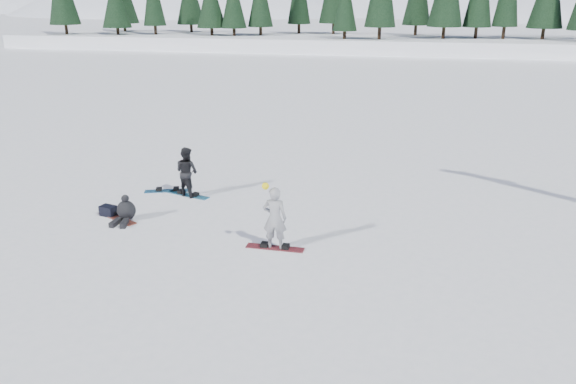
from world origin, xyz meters
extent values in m
plane|color=white|center=(0.00, 0.00, 0.00)|extent=(420.00, 420.00, 0.00)
cube|color=white|center=(0.00, 55.00, -1.00)|extent=(90.00, 14.00, 5.00)
ellipsoid|color=white|center=(-70.00, 170.00, -13.61)|extent=(143.00, 110.00, 49.50)
ellipsoid|color=white|center=(20.00, 200.00, -14.63)|extent=(182.00, 140.00, 53.20)
ellipsoid|color=white|center=(-140.00, 210.00, -14.30)|extent=(169.00, 130.00, 52.00)
cone|color=black|center=(-38.00, 55.00, 5.25)|extent=(3.20, 3.20, 7.50)
cone|color=black|center=(-34.55, 55.00, 5.25)|extent=(3.20, 3.20, 7.50)
cone|color=black|center=(-31.09, 55.00, 5.25)|extent=(3.20, 3.20, 7.50)
cone|color=black|center=(-27.64, 55.00, 5.25)|extent=(3.20, 3.20, 7.50)
cone|color=black|center=(-24.18, 55.00, 5.25)|extent=(3.20, 3.20, 7.50)
cone|color=black|center=(-20.73, 55.00, 5.25)|extent=(3.20, 3.20, 7.50)
cone|color=black|center=(-17.27, 55.00, 5.25)|extent=(3.20, 3.20, 7.50)
cone|color=black|center=(-13.82, 55.00, 5.25)|extent=(3.20, 3.20, 7.50)
cone|color=black|center=(-10.36, 55.00, 5.25)|extent=(3.20, 3.20, 7.50)
cone|color=black|center=(-6.91, 55.00, 5.25)|extent=(3.20, 3.20, 7.50)
cone|color=black|center=(-3.45, 55.00, 5.25)|extent=(3.20, 3.20, 7.50)
cone|color=black|center=(0.00, 55.00, 5.25)|extent=(3.20, 3.20, 7.50)
cone|color=black|center=(3.45, 55.00, 5.25)|extent=(3.20, 3.20, 7.50)
cone|color=black|center=(6.91, 55.00, 5.25)|extent=(3.20, 3.20, 7.50)
cone|color=black|center=(10.36, 55.00, 5.25)|extent=(3.20, 3.20, 7.50)
cone|color=black|center=(13.82, 55.00, 5.25)|extent=(3.20, 3.20, 7.50)
cone|color=black|center=(17.27, 55.00, 5.25)|extent=(3.20, 3.20, 7.50)
imported|color=gray|center=(0.41, -0.34, 0.83)|extent=(0.62, 0.43, 1.66)
sphere|color=yellow|center=(0.21, -0.46, 1.72)|extent=(0.18, 0.18, 0.18)
imported|color=black|center=(-3.28, 2.97, 0.80)|extent=(0.95, 0.86, 1.61)
ellipsoid|color=black|center=(-4.22, 0.63, 0.30)|extent=(0.59, 0.52, 0.58)
sphere|color=black|center=(-4.22, 0.63, 0.66)|extent=(0.22, 0.22, 0.22)
cube|color=black|center=(-4.08, 0.22, 0.07)|extent=(0.26, 0.52, 0.15)
cube|color=black|center=(-4.35, 0.22, 0.07)|extent=(0.17, 0.51, 0.15)
cube|color=black|center=(-4.92, 0.83, 0.15)|extent=(0.51, 0.39, 0.30)
cube|color=maroon|center=(0.41, -0.34, 0.01)|extent=(1.50, 0.29, 0.03)
cube|color=teal|center=(-3.28, 2.97, 0.01)|extent=(1.52, 0.69, 0.03)
cube|color=maroon|center=(-4.54, 0.65, 0.01)|extent=(1.46, 0.94, 0.03)
cube|color=#1B6599|center=(-4.10, 3.21, 0.01)|extent=(1.51, 0.74, 0.03)
camera|label=1|loc=(3.51, -13.04, 6.15)|focal=35.00mm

